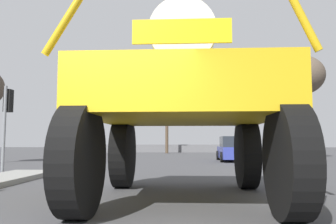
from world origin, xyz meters
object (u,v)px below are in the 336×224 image
Objects in this scene: oversize_sprayer at (183,104)px; traffic_signal_near_left at (7,110)px; traffic_signal_near_right at (266,107)px; bare_tree_right at (301,76)px; bare_tree_far_center at (167,103)px; sedan_ahead at (234,150)px.

oversize_sprayer is 1.69× the size of traffic_signal_near_left.
oversize_sprayer is at bearing -119.67° from traffic_signal_near_right.
traffic_signal_near_right is 0.46× the size of bare_tree_right.
oversize_sprayer is at bearing -39.32° from traffic_signal_near_left.
traffic_signal_near_left is 24.91m from bare_tree_far_center.
bare_tree_right is (5.41, 11.72, 3.41)m from traffic_signal_near_right.
sedan_ahead is at bearing 88.62° from traffic_signal_near_right.
oversize_sprayer is 29.74m from bare_tree_far_center.
sedan_ahead is 9.25m from traffic_signal_near_right.
bare_tree_right reaches higher than traffic_signal_near_right.
sedan_ahead is 1.26× the size of traffic_signal_near_right.
oversize_sprayer is 1.31× the size of sedan_ahead.
bare_tree_right reaches higher than traffic_signal_near_left.
bare_tree_right is at bearing -51.50° from bare_tree_far_center.
bare_tree_right is 16.00m from bare_tree_far_center.
bare_tree_far_center reaches higher than traffic_signal_near_right.
sedan_ahead is 1.29× the size of traffic_signal_near_left.
oversize_sprayer is 0.75× the size of bare_tree_right.
oversize_sprayer is 8.32m from traffic_signal_near_left.
traffic_signal_near_right is at bearing 179.89° from sedan_ahead.
bare_tree_right is at bearing -25.30° from oversize_sprayer.
traffic_signal_near_right is (3.00, 5.26, 0.47)m from oversize_sprayer.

